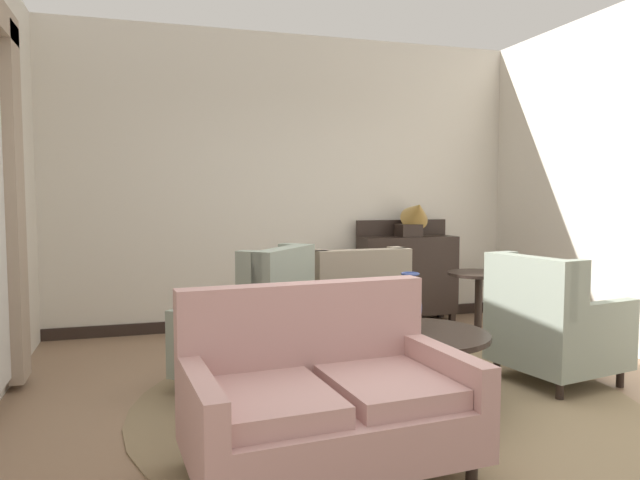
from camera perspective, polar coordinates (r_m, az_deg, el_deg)
ground at (r=4.01m, az=8.12°, el=-16.66°), size 8.20×8.20×0.00m
wall_back at (r=6.52m, az=-2.72°, el=5.64°), size 5.38×0.08×3.17m
wall_right at (r=6.00m, az=27.82°, el=5.26°), size 0.08×4.10×3.17m
baseboard_back at (r=6.61m, az=-2.55°, el=-7.67°), size 5.22×0.03×0.12m
area_rug at (r=4.27m, az=6.36°, el=-15.25°), size 3.48×3.48×0.01m
coffee_table at (r=4.03m, az=9.40°, el=-9.99°), size 0.95×0.95×0.53m
porcelain_vase at (r=4.01m, az=8.68°, el=-6.33°), size 0.16×0.16×0.39m
settee at (r=3.14m, az=0.45°, el=-15.06°), size 1.48×0.98×0.95m
armchair_foreground_right at (r=5.04m, az=2.99°, el=-7.19°), size 0.84×0.86×1.00m
armchair_near_window at (r=4.36m, az=-6.43°, el=-8.78°), size 1.10×1.09×1.07m
armchair_beside_settee at (r=4.86m, az=21.43°, el=-7.89°), size 0.93×0.90×0.99m
side_table at (r=5.86m, az=15.05°, el=-5.70°), size 0.59×0.59×0.70m
sideboard at (r=6.72m, az=8.41°, el=-3.30°), size 1.10×0.37×1.15m
gramophone at (r=6.61m, az=9.16°, el=2.31°), size 0.39×0.46×0.49m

